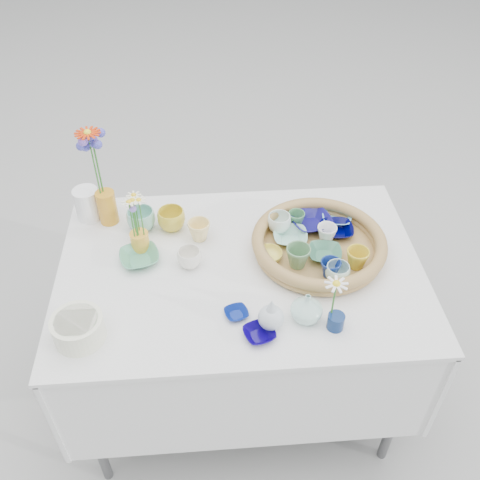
{
  "coord_description": "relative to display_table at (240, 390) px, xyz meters",
  "views": [
    {
      "loc": [
        -0.1,
        -1.32,
        2.07
      ],
      "look_at": [
        0.0,
        0.02,
        0.87
      ],
      "focal_mm": 40.0,
      "sensor_mm": 36.0,
      "label": 1
    }
  ],
  "objects": [
    {
      "name": "wicker_tray",
      "position": [
        0.28,
        0.05,
        0.8
      ],
      "size": [
        0.47,
        0.47,
        0.08
      ],
      "primitive_type": null,
      "color": "olive",
      "rests_on": "display_table"
    },
    {
      "name": "tray_ceramic_5",
      "position": [
        0.19,
        0.1,
        0.8
      ],
      "size": [
        0.13,
        0.13,
        0.03
      ],
      "primitive_type": "imported",
      "rotation": [
        0.0,
        0.0,
        -0.07
      ],
      "color": "#94CEB7",
      "rests_on": "wicker_tray"
    },
    {
      "name": "white_pitcher",
      "position": [
        -0.55,
        0.31,
        0.83
      ],
      "size": [
        0.15,
        0.12,
        0.13
      ],
      "primitive_type": null,
      "rotation": [
        0.0,
        0.0,
        -0.21
      ],
      "color": "white",
      "rests_on": "display_table"
    },
    {
      "name": "display_table",
      "position": [
        0.0,
        0.0,
        0.0
      ],
      "size": [
        1.26,
        0.86,
        0.77
      ],
      "primitive_type": null,
      "color": "white",
      "rests_on": "ground"
    },
    {
      "name": "tray_ceramic_10",
      "position": [
        0.1,
        0.01,
        0.8
      ],
      "size": [
        0.09,
        0.09,
        0.03
      ],
      "primitive_type": "imported",
      "rotation": [
        0.0,
        0.0,
        -0.01
      ],
      "color": "#E6D753",
      "rests_on": "wicker_tray"
    },
    {
      "name": "tray_ceramic_1",
      "position": [
        0.36,
        0.13,
        0.8
      ],
      "size": [
        0.13,
        0.13,
        0.03
      ],
      "primitive_type": "imported",
      "rotation": [
        0.0,
        0.0,
        -0.05
      ],
      "color": "#000134",
      "rests_on": "wicker_tray"
    },
    {
      "name": "tray_ceramic_12",
      "position": [
        0.22,
        0.19,
        0.81
      ],
      "size": [
        0.08,
        0.08,
        0.06
      ],
      "primitive_type": "imported",
      "rotation": [
        0.0,
        0.0,
        -0.34
      ],
      "color": "#478754",
      "rests_on": "wicker_tray"
    },
    {
      "name": "loose_ceramic_4",
      "position": [
        -0.03,
        -0.22,
        0.77
      ],
      "size": [
        0.09,
        0.09,
        0.02
      ],
      "primitive_type": "imported",
      "rotation": [
        0.0,
        0.0,
        0.29
      ],
      "color": "navy",
      "rests_on": "display_table"
    },
    {
      "name": "ground",
      "position": [
        0.0,
        0.0,
        0.0
      ],
      "size": [
        80.0,
        80.0,
        0.0
      ],
      "primitive_type": "plane",
      "color": "#A4A49E"
    },
    {
      "name": "bud_vase_seafoam",
      "position": [
        0.19,
        -0.25,
        0.82
      ],
      "size": [
        0.11,
        0.11,
        0.1
      ],
      "primitive_type": "imported",
      "rotation": [
        0.0,
        0.0,
        -0.08
      ],
      "color": "silver",
      "rests_on": "display_table"
    },
    {
      "name": "tray_ceramic_2",
      "position": [
        0.39,
        -0.05,
        0.82
      ],
      "size": [
        0.08,
        0.08,
        0.07
      ],
      "primitive_type": "imported",
      "rotation": [
        0.0,
        0.0,
        0.04
      ],
      "color": "gold",
      "rests_on": "wicker_tray"
    },
    {
      "name": "tall_vase_yellow",
      "position": [
        -0.48,
        0.28,
        0.83
      ],
      "size": [
        0.08,
        0.08,
        0.13
      ],
      "primitive_type": "cylinder",
      "rotation": [
        0.0,
        0.0,
        -0.17
      ],
      "color": "orange",
      "rests_on": "display_table"
    },
    {
      "name": "bud_vase_cobalt",
      "position": [
        0.27,
        -0.29,
        0.79
      ],
      "size": [
        0.06,
        0.06,
        0.05
      ],
      "primitive_type": "cylinder",
      "rotation": [
        0.0,
        0.0,
        0.05
      ],
      "color": "#0B2353",
      "rests_on": "display_table"
    },
    {
      "name": "fluted_bowl",
      "position": [
        -0.51,
        -0.27,
        0.81
      ],
      "size": [
        0.18,
        0.18,
        0.08
      ],
      "primitive_type": null,
      "rotation": [
        0.0,
        0.0,
        -0.2
      ],
      "color": "#EAEDCB",
      "rests_on": "display_table"
    },
    {
      "name": "daisy_posy",
      "position": [
        -0.34,
        0.12,
        0.91
      ],
      "size": [
        0.11,
        0.11,
        0.16
      ],
      "primitive_type": null,
      "rotation": [
        0.0,
        0.0,
        -0.36
      ],
      "color": "white",
      "rests_on": "daisy_cup"
    },
    {
      "name": "loose_ceramic_2",
      "position": [
        -0.35,
        0.05,
        0.78
      ],
      "size": [
        0.16,
        0.16,
        0.03
      ],
      "primitive_type": "imported",
      "rotation": [
        0.0,
        0.0,
        0.24
      ],
      "color": "#52A079",
      "rests_on": "display_table"
    },
    {
      "name": "loose_ceramic_6",
      "position": [
        0.03,
        -0.31,
        0.78
      ],
      "size": [
        0.12,
        0.12,
        0.02
      ],
      "primitive_type": "imported",
      "rotation": [
        0.0,
        0.0,
        0.31
      ],
      "color": "#0A0056",
      "rests_on": "display_table"
    },
    {
      "name": "tray_ceramic_4",
      "position": [
        0.19,
        -0.03,
        0.82
      ],
      "size": [
        0.09,
        0.09,
        0.08
      ],
      "primitive_type": "imported",
      "rotation": [
        0.0,
        0.0,
        -0.04
      ],
      "color": "#5D8D5F",
      "rests_on": "wicker_tray"
    },
    {
      "name": "single_daisy",
      "position": [
        0.26,
        -0.27,
        0.88
      ],
      "size": [
        0.1,
        0.1,
        0.14
      ],
      "primitive_type": null,
      "rotation": [
        0.0,
        0.0,
        0.35
      ],
      "color": "white",
      "rests_on": "bud_vase_cobalt"
    },
    {
      "name": "tray_ceramic_8",
      "position": [
        0.38,
        0.2,
        0.8
      ],
      "size": [
        0.13,
        0.13,
        0.03
      ],
      "primitive_type": "imported",
      "rotation": [
        0.0,
        0.0,
        -0.22
      ],
      "color": "#76C6EF",
      "rests_on": "wicker_tray"
    },
    {
      "name": "loose_ceramic_1",
      "position": [
        -0.14,
        0.16,
        0.8
      ],
      "size": [
        0.11,
        0.11,
        0.08
      ],
      "primitive_type": "imported",
      "rotation": [
        0.0,
        0.0,
        0.41
      ],
      "color": "#FDDF88",
      "rests_on": "display_table"
    },
    {
      "name": "bud_vase_paleblue",
      "position": [
        0.07,
        -0.27,
        0.83
      ],
      "size": [
        0.1,
        0.1,
        0.12
      ],
      "primitive_type": null,
      "rotation": [
        0.0,
        0.0,
        -0.21
      ],
      "color": "silver",
      "rests_on": "display_table"
    },
    {
      "name": "tray_ceramic_0",
      "position": [
        0.28,
        0.18,
        0.8
      ],
      "size": [
        0.18,
        0.18,
        0.04
      ],
      "primitive_type": "imported",
      "rotation": [
        0.0,
        0.0,
        0.28
      ],
      "color": "navy",
      "rests_on": "wicker_tray"
    },
    {
      "name": "loose_ceramic_0",
      "position": [
        -0.24,
        0.23,
        0.81
      ],
      "size": [
        0.11,
        0.11,
        0.08
      ],
      "primitive_type": "imported",
      "rotation": [
        0.0,
        0.0,
        -0.05
      ],
      "color": "gold",
      "rests_on": "display_table"
    },
    {
      "name": "tray_ceramic_9",
      "position": [
        0.29,
        -0.08,
        0.81
      ],
      "size": [
        0.09,
        0.09,
        0.06
      ],
      "primitive_type": "imported",
      "rotation": [
        0.0,
        0.0,
        0.34
      ],
      "color": "navy",
      "rests_on": "wicker_tray"
    },
    {
      "name": "tray_ceramic_7",
      "position": [
        0.31,
        0.09,
        0.82
      ],
      "size": [
        0.09,
        0.09,
        0.07
      ],
      "primitive_type": "imported",
      "rotation": [
        0.0,
        0.0,
        -0.42
      ],
      "color": "white",
      "rests_on": "wicker_tray"
    },
    {
      "name": "hydrangea",
      "position": [
        -0.48,
        0.29,
        1.0
      ],
      "size": [
        0.1,
        0.1,
        0.29
      ],
      "primitive_type": null,
      "rotation": [
        0.0,
        0.0,
        -0.19
      ],
      "color": "#7953D0",
      "rests_on": "tall_vase_yellow"
    },
    {
      "name": "loose_ceramic_5",
      "position": [
        -0.35,
        0.23,
        0.81
      ],
      "size": [
        0.13,
        0.13,
        0.08
      ],
      "primitive_type": "imported",
      "rotation": [
        0.0,
        0.0,
        -0.34
      ],
      "color": "#7DC1AC",
      "rests_on": "display_table"
    },
    {
      "name": "loose_ceramic_3",
      "position": [
        -0.17,
        0.02,
        0.8
      ],
      "size": [
        0.11,
        0.11,
        0.07
      ],
      "primitive_type": "imported",
      "rotation": [
        0.0,
        0.0,
        -0.43
      ],
      "color": "white",
      "rests_on": "display_table"
    },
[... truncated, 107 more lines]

